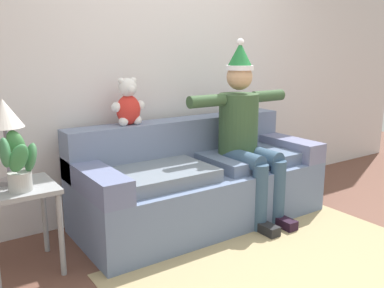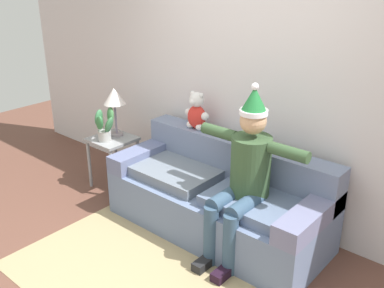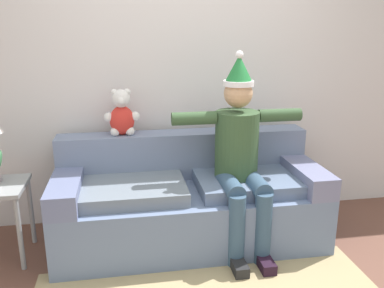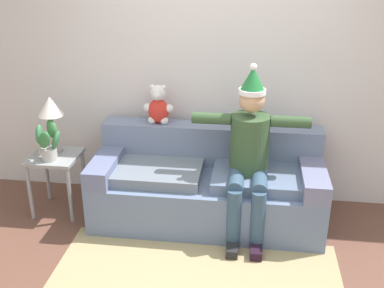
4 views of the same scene
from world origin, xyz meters
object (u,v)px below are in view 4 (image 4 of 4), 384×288
(teddy_bear, at_px, (158,106))
(table_lamp, at_px, (50,109))
(person_seated, at_px, (249,152))
(couch, at_px, (208,185))
(side_table, at_px, (56,166))
(candle_tall, at_px, (39,141))
(potted_plant, at_px, (48,142))

(teddy_bear, distance_m, table_lamp, 1.00)
(person_seated, distance_m, teddy_bear, 1.00)
(couch, distance_m, teddy_bear, 0.89)
(side_table, height_order, table_lamp, table_lamp)
(table_lamp, bearing_deg, candle_tall, -132.76)
(couch, relative_size, candle_tall, 9.33)
(teddy_bear, bearing_deg, side_table, -160.80)
(side_table, bearing_deg, person_seated, -3.04)
(side_table, distance_m, candle_tall, 0.28)
(person_seated, bearing_deg, teddy_bear, 154.07)
(teddy_bear, relative_size, candle_tall, 1.70)
(table_lamp, relative_size, candle_tall, 2.44)
(teddy_bear, relative_size, potted_plant, 1.00)
(couch, relative_size, teddy_bear, 5.50)
(side_table, xyz_separation_m, candle_tall, (-0.13, -0.02, 0.25))
(couch, bearing_deg, table_lamp, 179.08)
(side_table, bearing_deg, couch, 2.60)
(person_seated, relative_size, candle_tall, 6.78)
(candle_tall, bearing_deg, couch, 3.12)
(potted_plant, bearing_deg, side_table, 91.49)
(person_seated, relative_size, potted_plant, 4.01)
(couch, bearing_deg, teddy_bear, 152.62)
(teddy_bear, height_order, potted_plant, teddy_bear)
(teddy_bear, height_order, side_table, teddy_bear)
(candle_tall, bearing_deg, table_lamp, 47.24)
(person_seated, relative_size, side_table, 2.60)
(person_seated, bearing_deg, table_lamp, 174.23)
(teddy_bear, relative_size, side_table, 0.65)
(couch, bearing_deg, potted_plant, -173.80)
(person_seated, distance_m, side_table, 1.85)
(person_seated, bearing_deg, couch, 156.14)
(couch, bearing_deg, person_seated, -23.86)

